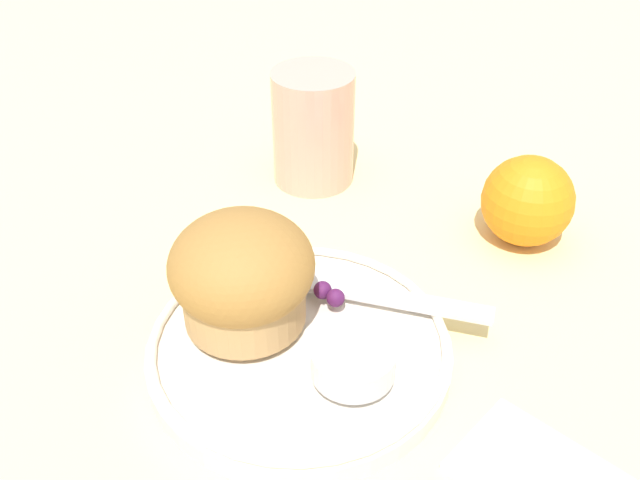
% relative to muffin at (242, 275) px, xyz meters
% --- Properties ---
extents(ground_plane, '(3.00, 3.00, 0.00)m').
position_rel_muffin_xyz_m(ground_plane, '(0.02, 0.01, -0.06)').
color(ground_plane, beige).
extents(plate, '(0.19, 0.19, 0.02)m').
position_rel_muffin_xyz_m(plate, '(0.04, 0.02, -0.05)').
color(plate, silver).
rests_on(plate, ground_plane).
extents(muffin, '(0.09, 0.09, 0.07)m').
position_rel_muffin_xyz_m(muffin, '(0.00, 0.00, 0.00)').
color(muffin, tan).
rests_on(muffin, plate).
extents(cream_ramekin, '(0.05, 0.05, 0.02)m').
position_rel_muffin_xyz_m(cream_ramekin, '(0.08, 0.01, -0.02)').
color(cream_ramekin, silver).
rests_on(cream_ramekin, plate).
extents(berry_pair, '(0.02, 0.01, 0.01)m').
position_rel_muffin_xyz_m(berry_pair, '(0.03, 0.05, -0.03)').
color(berry_pair, '#4C194C').
rests_on(berry_pair, plate).
extents(butter_knife, '(0.18, 0.10, 0.00)m').
position_rel_muffin_xyz_m(butter_knife, '(0.03, 0.06, -0.03)').
color(butter_knife, silver).
rests_on(butter_knife, plate).
extents(orange_fruit, '(0.07, 0.07, 0.07)m').
position_rel_muffin_xyz_m(orange_fruit, '(0.07, 0.22, -0.02)').
color(orange_fruit, orange).
rests_on(orange_fruit, ground_plane).
extents(juice_glass, '(0.07, 0.07, 0.10)m').
position_rel_muffin_xyz_m(juice_glass, '(-0.11, 0.18, -0.01)').
color(juice_glass, '#E5998C').
rests_on(juice_glass, ground_plane).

